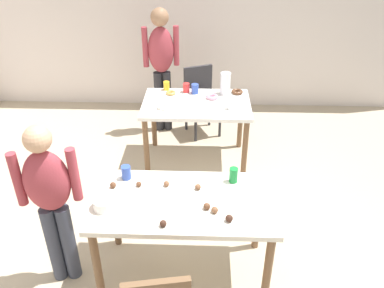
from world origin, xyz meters
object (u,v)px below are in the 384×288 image
object	(u,v)px
mixing_bowl	(104,203)
person_girl_near	(50,196)
chair_far_table	(201,96)
soda_can	(233,175)
dining_table_far	(196,111)
pitcher_far	(225,83)
person_adult_far	(161,60)
dining_table_near	(184,210)

from	to	relation	value
mixing_bowl	person_girl_near	bearing A→B (deg)	174.55
chair_far_table	soda_can	distance (m)	2.24
person_girl_near	dining_table_far	bearing A→B (deg)	60.51
dining_table_far	chair_far_table	bearing A→B (deg)	86.95
chair_far_table	soda_can	xyz separation A→B (m)	(0.28, -2.20, 0.31)
dining_table_far	pitcher_far	distance (m)	0.47
person_adult_far	pitcher_far	distance (m)	0.94
dining_table_near	soda_can	xyz separation A→B (m)	(0.37, 0.24, 0.16)
chair_far_table	mixing_bowl	size ratio (longest dim) A/B	5.33
chair_far_table	pitcher_far	distance (m)	0.68
dining_table_near	dining_table_far	size ratio (longest dim) A/B	1.13
soda_can	chair_far_table	bearing A→B (deg)	97.35
person_girl_near	soda_can	distance (m)	1.36
dining_table_far	person_girl_near	bearing A→B (deg)	-119.49
dining_table_far	person_girl_near	world-z (taller)	person_girl_near
soda_can	dining_table_far	bearing A→B (deg)	102.53
dining_table_near	pitcher_far	bearing A→B (deg)	79.21
dining_table_far	mixing_bowl	bearing A→B (deg)	-108.51
person_girl_near	soda_can	size ratio (longest dim) A/B	11.29
person_adult_far	mixing_bowl	bearing A→B (deg)	-93.25
person_girl_near	person_adult_far	world-z (taller)	person_adult_far
person_girl_near	mixing_bowl	world-z (taller)	person_girl_near
person_girl_near	pitcher_far	distance (m)	2.41
dining_table_near	dining_table_far	world-z (taller)	same
mixing_bowl	pitcher_far	world-z (taller)	pitcher_far
chair_far_table	pitcher_far	size ratio (longest dim) A/B	3.45
chair_far_table	person_adult_far	distance (m)	0.68
dining_table_near	soda_can	bearing A→B (deg)	32.57
chair_far_table	mixing_bowl	distance (m)	2.64
mixing_bowl	chair_far_table	bearing A→B (deg)	75.83
soda_can	pitcher_far	xyz separation A→B (m)	(-0.00, 1.71, 0.07)
chair_far_table	pitcher_far	xyz separation A→B (m)	(0.28, -0.49, 0.38)
chair_far_table	person_adult_far	xyz separation A→B (m)	(-0.50, 0.03, 0.47)
chair_far_table	person_adult_far	world-z (taller)	person_adult_far
dining_table_near	soda_can	world-z (taller)	soda_can
dining_table_near	mixing_bowl	size ratio (longest dim) A/B	8.19
person_adult_far	dining_table_far	bearing A→B (deg)	-59.37
soda_can	pitcher_far	world-z (taller)	pitcher_far
mixing_bowl	soda_can	xyz separation A→B (m)	(0.93, 0.35, 0.02)
dining_table_near	pitcher_far	xyz separation A→B (m)	(0.37, 1.95, 0.22)
dining_table_near	chair_far_table	bearing A→B (deg)	87.90
dining_table_near	person_girl_near	xyz separation A→B (m)	(-0.95, -0.07, 0.16)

